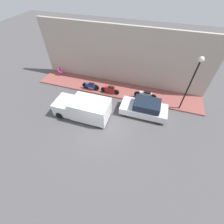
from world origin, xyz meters
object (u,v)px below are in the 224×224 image
Objects in this scene: motorcycle_blue at (91,86)px; motorcycle_red at (110,90)px; scooter_silver at (145,95)px; streetlamp at (194,75)px; parked_car at (145,108)px; cafe_chair at (60,71)px; delivery_van at (83,108)px.

motorcycle_red is at bearing -90.29° from motorcycle_blue.
motorcycle_red is at bearing 94.15° from scooter_silver.
motorcycle_red reaches higher than motorcycle_blue.
motorcycle_blue is 0.37× the size of streetlamp.
parked_car is 4.41m from streetlamp.
parked_car is at bearing -106.30° from motorcycle_blue.
motorcycle_red is 0.39× the size of streetlamp.
parked_car is 10.50m from cafe_chair.
motorcycle_red is 2.05m from motorcycle_blue.
streetlamp is (-0.39, -3.17, 2.97)m from scooter_silver.
parked_car is 0.85× the size of delivery_van.
motorcycle_red is at bearing -20.13° from delivery_van.
streetlamp is (3.29, -7.86, 2.66)m from delivery_van.
cafe_chair reaches higher than scooter_silver.
motorcycle_blue is (3.44, 0.80, -0.34)m from delivery_van.
delivery_van is 2.45× the size of motorcycle_red.
scooter_silver is at bearing -51.92° from delivery_van.
parked_car is 3.99m from motorcycle_red.
scooter_silver is (3.67, -4.69, -0.32)m from delivery_van.
streetlamp is at bearing -67.31° from delivery_van.
motorcycle_blue is (0.01, 2.05, -0.01)m from motorcycle_red.
streetlamp reaches higher than parked_car.
parked_car is 5.92m from motorcycle_blue.
scooter_silver is 9.91m from cafe_chair.
scooter_silver is (0.25, -3.43, 0.02)m from motorcycle_red.
parked_car is 1.86× the size of scooter_silver.
parked_car reaches higher than motorcycle_red.
streetlamp is (1.51, -2.97, 2.89)m from parked_car.
streetlamp reaches higher than cafe_chair.
streetlamp reaches higher than motorcycle_blue.
streetlamp is at bearing -63.04° from parked_car.
delivery_van is 3.66m from motorcycle_red.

